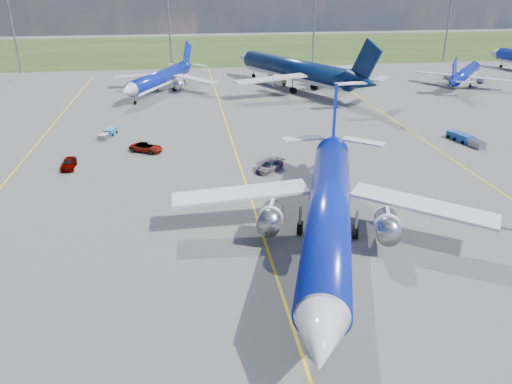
{
  "coord_description": "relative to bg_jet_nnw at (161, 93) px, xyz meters",
  "views": [
    {
      "loc": [
        -6.96,
        -32.59,
        23.92
      ],
      "look_at": [
        -0.43,
        12.66,
        4.0
      ],
      "focal_mm": 35.0,
      "sensor_mm": 36.0,
      "label": 1
    }
  ],
  "objects": [
    {
      "name": "ground",
      "position": [
        12.05,
        -79.46,
        0.0
      ],
      "size": [
        400.0,
        400.0,
        0.0
      ],
      "primitive_type": "plane",
      "color": "#5A5A58",
      "rests_on": "ground"
    },
    {
      "name": "grass_strip",
      "position": [
        12.05,
        70.54,
        0.0
      ],
      "size": [
        400.0,
        80.0,
        0.01
      ],
      "primitive_type": "cube",
      "color": "#2D4719",
      "rests_on": "ground"
    },
    {
      "name": "taxiway_lines",
      "position": [
        12.22,
        -51.75,
        0.01
      ],
      "size": [
        60.25,
        160.0,
        0.02
      ],
      "color": "yellow",
      "rests_on": "ground"
    },
    {
      "name": "floodlight_masts",
      "position": [
        22.05,
        30.54,
        12.56
      ],
      "size": [
        202.2,
        0.5,
        22.7
      ],
      "color": "slate",
      "rests_on": "ground"
    },
    {
      "name": "bg_jet_nnw",
      "position": [
        0.0,
        0.0,
        0.0
      ],
      "size": [
        38.64,
        42.71,
        9.12
      ],
      "primitive_type": null,
      "rotation": [
        0.0,
        0.0,
        -0.43
      ],
      "color": "#0B1D9F",
      "rests_on": "ground"
    },
    {
      "name": "bg_jet_n",
      "position": [
        30.06,
        -0.49,
        0.0
      ],
      "size": [
        55.25,
        60.26,
        12.75
      ],
      "primitive_type": null,
      "rotation": [
        0.0,
        0.0,
        3.62
      ],
      "color": "#071B42",
      "rests_on": "ground"
    },
    {
      "name": "bg_jet_ne",
      "position": [
        70.63,
        -1.95,
        0.0
      ],
      "size": [
        36.94,
        37.7,
        7.87
      ],
      "primitive_type": null,
      "rotation": [
        0.0,
        0.0,
        2.43
      ],
      "color": "#0B1D9F",
      "rests_on": "ground"
    },
    {
      "name": "main_airliner",
      "position": [
        17.58,
        -72.18,
        0.0
      ],
      "size": [
        45.41,
        52.34,
        11.6
      ],
      "primitive_type": null,
      "rotation": [
        0.0,
        0.0,
        -0.3
      ],
      "color": "#0B1D9F",
      "rests_on": "ground"
    },
    {
      "name": "service_car_a",
      "position": [
        -10.88,
        -46.19,
        0.71
      ],
      "size": [
        1.74,
        4.2,
        1.43
      ],
      "primitive_type": "imported",
      "rotation": [
        0.0,
        0.0,
        0.01
      ],
      "color": "#999999",
      "rests_on": "ground"
    },
    {
      "name": "service_car_b",
      "position": [
        -0.94,
        -40.74,
        0.68
      ],
      "size": [
        5.35,
        4.26,
        1.35
      ],
      "primitive_type": "imported",
      "rotation": [
        0.0,
        0.0,
        1.08
      ],
      "color": "#999999",
      "rests_on": "ground"
    },
    {
      "name": "service_car_c",
      "position": [
        15.7,
        -51.0,
        0.65
      ],
      "size": [
        4.6,
        4.28,
        1.3
      ],
      "primitive_type": "imported",
      "rotation": [
        0.0,
        0.0,
        -0.87
      ],
      "color": "#999999",
      "rests_on": "ground"
    },
    {
      "name": "baggage_tug_w",
      "position": [
        47.9,
        -43.96,
        0.59
      ],
      "size": [
        2.69,
        5.8,
        1.26
      ],
      "rotation": [
        0.0,
        0.0,
        0.22
      ],
      "color": "#1B43A5",
      "rests_on": "ground"
    },
    {
      "name": "baggage_tug_c",
      "position": [
        -7.48,
        -31.99,
        0.49
      ],
      "size": [
        2.6,
        4.86,
        1.06
      ],
      "rotation": [
        0.0,
        0.0,
        -0.3
      ],
      "color": "#1C6BAA",
      "rests_on": "ground"
    },
    {
      "name": "baggage_tug_e",
      "position": [
        47.73,
        -42.28,
        0.55
      ],
      "size": [
        3.23,
        5.39,
        1.18
      ],
      "rotation": [
        0.0,
        0.0,
        0.38
      ],
      "color": "#185995",
      "rests_on": "ground"
    }
  ]
}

